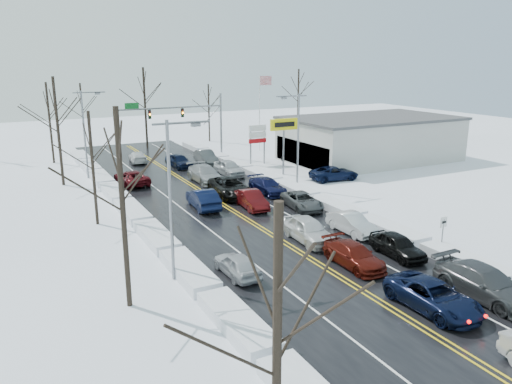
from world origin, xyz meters
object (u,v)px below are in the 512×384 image
flagpole (261,107)px  oncoming_car_0 (203,208)px  traffic_signal_mast (182,116)px  dealership_building (370,138)px  tires_plus_sign (284,128)px

flagpole → oncoming_car_0: 28.27m
traffic_signal_mast → oncoming_car_0: (-5.30, -19.76, -5.48)m
traffic_signal_mast → dealership_building: (20.53, -9.99, -2.82)m
tires_plus_sign → flagpole: 14.79m
tires_plus_sign → oncoming_car_0: 15.42m
tires_plus_sign → oncoming_car_0: (-12.36, -7.77, -4.99)m
tires_plus_sign → dealership_building: (13.48, 2.01, -2.34)m
tires_plus_sign → flagpole: (4.67, 14.01, 0.93)m
flagpole → dealership_building: flagpole is taller
dealership_building → oncoming_car_0: bearing=-159.3°
traffic_signal_mast → flagpole: flagpole is taller
flagpole → dealership_building: bearing=-53.7°
dealership_building → traffic_signal_mast: bearing=154.1°
traffic_signal_mast → oncoming_car_0: 21.18m
flagpole → oncoming_car_0: size_ratio=2.02×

